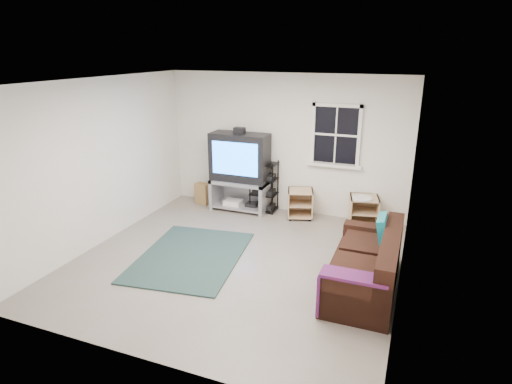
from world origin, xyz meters
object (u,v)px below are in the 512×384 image
at_px(av_rack, 264,189).
at_px(tv_unit, 240,165).
at_px(side_table_right, 363,209).
at_px(sofa, 367,268).
at_px(side_table_left, 300,202).

bearing_deg(av_rack, tv_unit, -168.05).
height_order(tv_unit, av_rack, tv_unit).
relative_size(side_table_right, sofa, 0.31).
height_order(av_rack, sofa, av_rack).
relative_size(side_table_left, side_table_right, 0.98).
distance_m(tv_unit, sofa, 3.46).
relative_size(tv_unit, sofa, 0.87).
height_order(side_table_left, sofa, sofa).
relative_size(tv_unit, av_rack, 1.63).
distance_m(av_rack, side_table_right, 1.90).
distance_m(av_rack, sofa, 3.13).
xyz_separation_m(tv_unit, side_table_right, (2.34, 0.06, -0.58)).
xyz_separation_m(tv_unit, side_table_left, (1.19, 0.04, -0.60)).
xyz_separation_m(av_rack, side_table_right, (1.89, -0.04, -0.12)).
bearing_deg(side_table_right, av_rack, 178.81).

